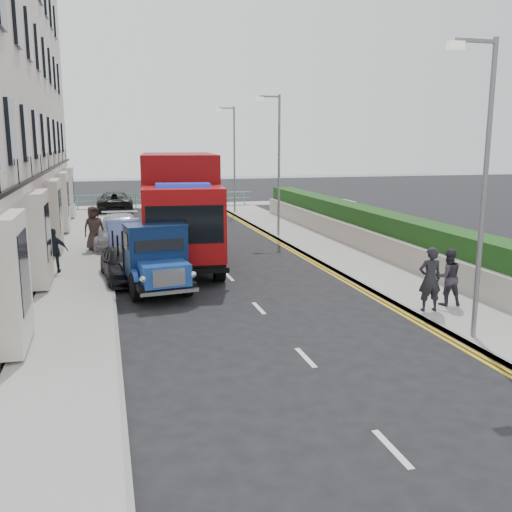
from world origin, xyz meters
The scene contains 21 objects.
ground centered at (0.00, 0.00, 0.00)m, with size 120.00×120.00×0.00m, color black.
pavement_west centered at (-5.20, 9.00, 0.06)m, with size 2.40×38.00×0.12m, color gray.
pavement_east centered at (5.30, 9.00, 0.06)m, with size 2.60×38.00×0.12m, color gray.
promenade centered at (0.00, 29.00, 0.06)m, with size 30.00×2.50×0.12m, color gray.
sea_plane centered at (0.00, 60.00, 0.00)m, with size 120.00×120.00×0.00m, color #4F606B.
garden_east centered at (7.21, 9.00, 0.90)m, with size 1.45×28.00×1.75m.
seafront_railing centered at (0.00, 28.20, 0.58)m, with size 13.00×0.08×1.11m.
lamp_near centered at (4.18, -2.00, 4.00)m, with size 1.23×0.18×7.00m.
lamp_mid centered at (4.18, 14.00, 4.00)m, with size 1.23×0.18×7.00m.
lamp_far centered at (4.18, 24.00, 4.00)m, with size 1.23×0.18×7.00m.
bedford_lorry centered at (-2.72, 4.54, 1.01)m, with size 2.39×4.83×2.20m.
red_lorry centered at (-1.32, 8.97, 2.28)m, with size 3.52×8.39×4.28m.
parked_car_front centered at (-3.60, 6.43, 0.63)m, with size 1.49×3.71×1.26m, color black.
parked_car_mid centered at (-3.42, 11.97, 0.69)m, with size 1.46×4.18×1.38m, color #607BCF.
parked_car_rear centered at (-3.60, 13.11, 0.73)m, with size 2.05×5.03×1.46m, color #B6B6BB.
seafront_car_left centered at (-3.50, 27.00, 0.70)m, with size 2.33×5.06×1.41m, color black.
seafront_car_right centered at (0.50, 21.84, 0.74)m, with size 1.76×4.37×1.49m, color #B9B8BD.
pedestrian_east_near centered at (4.40, 0.17, 1.03)m, with size 0.66×0.43×1.81m, color black.
pedestrian_east_far centered at (5.24, 0.58, 0.95)m, with size 0.80×0.63×1.65m, color #342F39.
pedestrian_west_near centered at (-6.00, 7.83, 0.92)m, with size 0.94×0.39×1.60m, color black.
pedestrian_west_far centered at (-4.68, 12.08, 1.08)m, with size 0.94×0.61×1.92m, color #3B302B.
Camera 1 is at (-4.18, -13.36, 4.75)m, focal length 40.00 mm.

